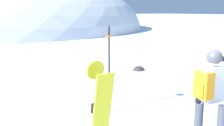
{
  "coord_description": "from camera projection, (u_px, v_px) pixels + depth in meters",
  "views": [
    {
      "loc": [
        -3.81,
        -2.91,
        2.33
      ],
      "look_at": [
        -0.03,
        2.67,
        1.0
      ],
      "focal_mm": 42.87,
      "sensor_mm": 36.0,
      "label": 1
    }
  ],
  "objects": [
    {
      "name": "piste_marker_near",
      "position": [
        109.0,
        64.0,
        5.99
      ],
      "size": [
        0.2,
        0.2,
        2.04
      ],
      "color": "black",
      "rests_on": "ground"
    },
    {
      "name": "rock_small",
      "position": [
        139.0,
        70.0,
        10.58
      ],
      "size": [
        0.48,
        0.41,
        0.33
      ],
      "color": "#383333",
      "rests_on": "ground"
    },
    {
      "name": "spare_snowboard",
      "position": [
        100.0,
        116.0,
        3.84
      ],
      "size": [
        0.28,
        0.33,
        1.64
      ],
      "color": "yellow",
      "rests_on": "ground"
    },
    {
      "name": "ridge_peak_main",
      "position": [
        3.0,
        30.0,
        32.99
      ],
      "size": [
        35.23,
        31.71,
        14.44
      ],
      "color": "silver",
      "rests_on": "ground"
    },
    {
      "name": "snowboarder_main",
      "position": [
        210.0,
        97.0,
        4.42
      ],
      "size": [
        0.65,
        1.83,
        1.71
      ],
      "color": "#D11E5B",
      "rests_on": "ground"
    }
  ]
}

